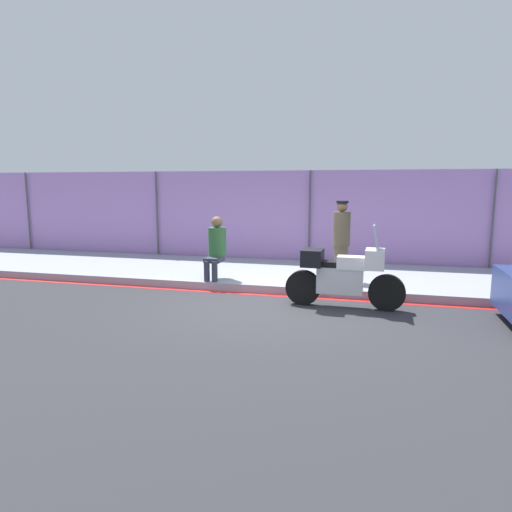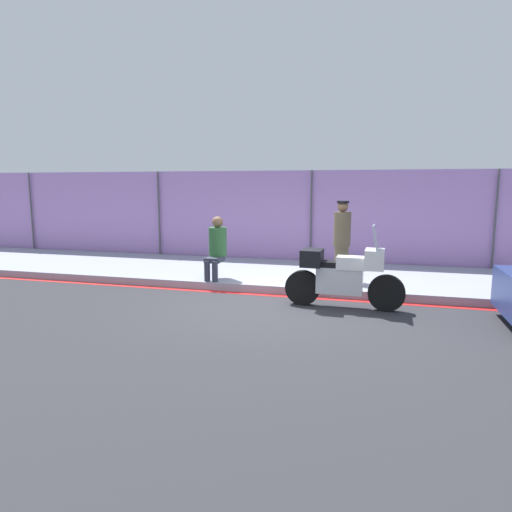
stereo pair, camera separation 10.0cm
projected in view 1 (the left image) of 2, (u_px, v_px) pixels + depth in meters
name	position (u px, v px, depth m)	size (l,w,h in m)	color
ground_plane	(276.00, 306.00, 8.22)	(120.00, 120.00, 0.00)	#2D2D33
sidewalk	(299.00, 275.00, 10.58)	(32.62, 3.30, 0.16)	#8E93A3
curb_paint_stripe	(284.00, 296.00, 8.93)	(32.62, 0.18, 0.01)	red
storefront_fence	(310.00, 219.00, 12.06)	(30.99, 0.17, 2.53)	#AD7FC6
motorcycle	(343.00, 274.00, 8.03)	(2.10, 0.53, 1.48)	black
officer_standing	(341.00, 240.00, 9.59)	(0.36, 0.36, 1.67)	brown
person_seated_on_curb	(216.00, 244.00, 9.73)	(0.38, 0.68, 1.33)	#2D3342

